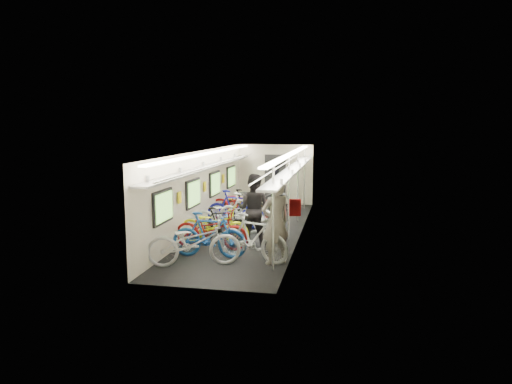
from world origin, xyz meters
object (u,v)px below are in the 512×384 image
at_px(bicycle_0, 194,242).
at_px(bicycle_1, 209,235).
at_px(passenger_near, 275,222).
at_px(passenger_mid, 253,209).
at_px(backpack, 295,207).

xyz_separation_m(bicycle_0, bicycle_1, (0.14, 0.69, 0.00)).
relative_size(bicycle_1, passenger_near, 0.94).
bearing_deg(bicycle_1, passenger_mid, -28.58).
distance_m(bicycle_0, bicycle_1, 0.70).
distance_m(bicycle_1, passenger_mid, 1.72).
bearing_deg(passenger_near, bicycle_1, -47.01).
bearing_deg(backpack, passenger_near, -162.19).
bearing_deg(bicycle_1, backpack, -89.09).
distance_m(bicycle_0, backpack, 2.42).
xyz_separation_m(bicycle_0, passenger_near, (1.77, 0.50, 0.42)).
height_order(bicycle_1, passenger_mid, passenger_mid).
bearing_deg(bicycle_0, passenger_mid, -42.66).
bearing_deg(passenger_mid, bicycle_0, 75.92).
distance_m(passenger_near, backpack, 0.57).
distance_m(bicycle_1, backpack, 2.17).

